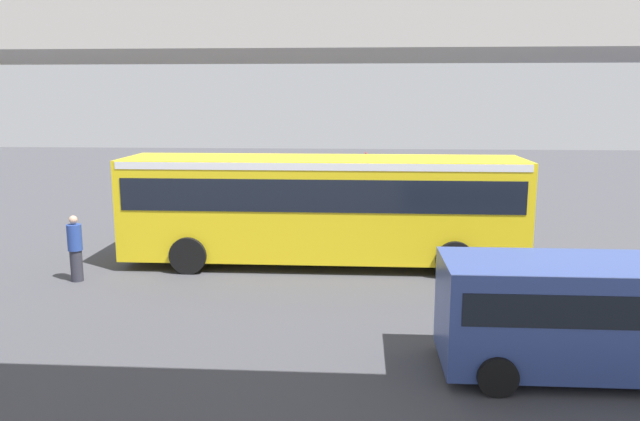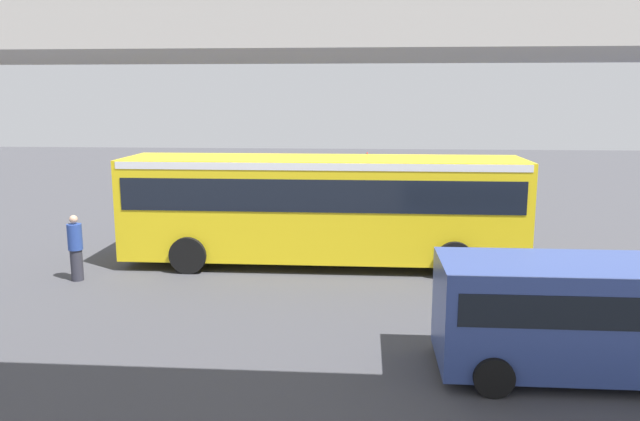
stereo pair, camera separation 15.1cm
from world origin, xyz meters
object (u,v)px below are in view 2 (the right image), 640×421
at_px(parked_van, 576,310).
at_px(traffic_sign, 367,177).
at_px(city_bus, 322,201).
at_px(pedestrian, 76,248).

relative_size(parked_van, traffic_sign, 1.71).
bearing_deg(parked_van, traffic_sign, -73.92).
xyz_separation_m(city_bus, traffic_sign, (-1.31, -5.65, 0.01)).
relative_size(city_bus, pedestrian, 6.44).
xyz_separation_m(parked_van, traffic_sign, (3.66, -12.70, 0.71)).
bearing_deg(parked_van, pedestrian, -23.03).
xyz_separation_m(city_bus, pedestrian, (6.47, 2.18, -1.00)).
distance_m(pedestrian, traffic_sign, 11.09).
bearing_deg(city_bus, traffic_sign, -103.07).
relative_size(parked_van, pedestrian, 2.68).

